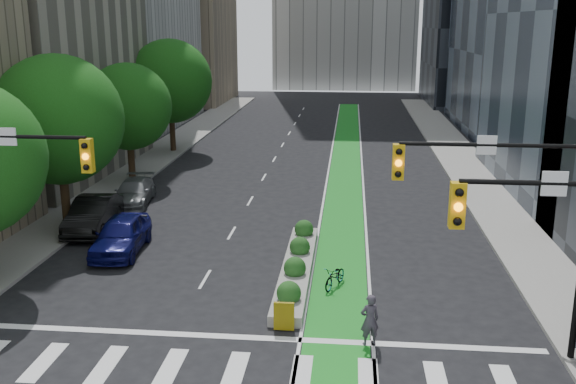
% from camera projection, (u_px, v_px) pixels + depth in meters
% --- Properties ---
extents(ground, '(160.00, 160.00, 0.00)m').
position_uv_depth(ground, '(240.00, 356.00, 20.25)').
color(ground, black).
rests_on(ground, ground).
extents(sidewalk_left, '(3.60, 90.00, 0.15)m').
position_uv_depth(sidewalk_left, '(136.00, 170.00, 45.40)').
color(sidewalk_left, gray).
rests_on(sidewalk_left, ground).
extents(sidewalk_right, '(3.60, 90.00, 0.15)m').
position_uv_depth(sidewalk_right, '(476.00, 178.00, 43.16)').
color(sidewalk_right, gray).
rests_on(sidewalk_right, ground).
extents(bike_lane_paint, '(2.20, 70.00, 0.01)m').
position_uv_depth(bike_lane_paint, '(346.00, 161.00, 48.82)').
color(bike_lane_paint, '#188720').
rests_on(bike_lane_paint, ground).
extents(building_tan_far, '(14.00, 16.00, 26.00)m').
position_uv_depth(building_tan_far, '(172.00, 0.00, 82.31)').
color(building_tan_far, tan).
rests_on(building_tan_far, ground).
extents(tree_mid, '(6.40, 6.40, 8.78)m').
position_uv_depth(tree_mid, '(58.00, 120.00, 31.41)').
color(tree_mid, black).
rests_on(tree_mid, ground).
extents(tree_midfar, '(5.60, 5.60, 7.76)m').
position_uv_depth(tree_midfar, '(128.00, 107.00, 41.19)').
color(tree_midfar, black).
rests_on(tree_midfar, ground).
extents(tree_far, '(6.60, 6.60, 9.00)m').
position_uv_depth(tree_far, '(170.00, 81.00, 50.62)').
color(tree_far, black).
rests_on(tree_far, ground).
extents(signal_right, '(5.82, 0.51, 7.20)m').
position_uv_depth(signal_right, '(534.00, 214.00, 18.65)').
color(signal_right, black).
rests_on(signal_right, ground).
extents(median_planter, '(1.20, 10.26, 1.10)m').
position_uv_depth(median_planter, '(297.00, 265.00, 26.81)').
color(median_planter, gray).
rests_on(median_planter, ground).
extents(bicycle, '(1.20, 1.78, 0.88)m').
position_uv_depth(bicycle, '(335.00, 276.00, 25.41)').
color(bicycle, gray).
rests_on(bicycle, ground).
extents(cyclist, '(0.75, 0.62, 1.76)m').
position_uv_depth(cyclist, '(370.00, 320.00, 20.71)').
color(cyclist, '#3B3540').
rests_on(cyclist, ground).
extents(parked_car_left_near, '(2.28, 5.00, 1.67)m').
position_uv_depth(parked_car_left_near, '(121.00, 235.00, 29.19)').
color(parked_car_left_near, '#0D0E50').
rests_on(parked_car_left_near, ground).
extents(parked_car_left_mid, '(2.25, 5.27, 1.69)m').
position_uv_depth(parked_car_left_mid, '(93.00, 214.00, 32.23)').
color(parked_car_left_mid, black).
rests_on(parked_car_left_mid, ground).
extents(parked_car_left_far, '(2.53, 5.01, 1.40)m').
position_uv_depth(parked_car_left_far, '(134.00, 192.00, 37.04)').
color(parked_car_left_far, slate).
rests_on(parked_car_left_far, ground).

